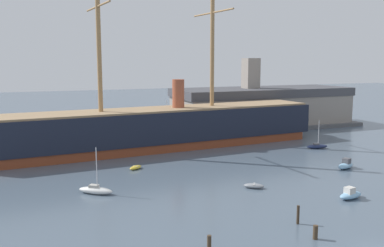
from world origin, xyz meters
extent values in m
cube|color=brown|center=(-3.92, 46.73, 0.74)|extent=(57.36, 12.82, 1.48)
cube|color=black|center=(-3.92, 46.73, 4.13)|extent=(59.75, 13.35, 5.29)
ellipsoid|color=black|center=(23.25, 48.79, 3.39)|extent=(11.24, 8.78, 6.77)
cube|color=#9E7F5B|center=(-3.92, 46.73, 6.93)|extent=(58.52, 12.55, 0.32)
cylinder|color=#A37A4C|center=(-14.26, 45.94, 20.53)|extent=(0.74, 0.74, 27.51)
cylinder|color=#A37A4C|center=(-14.26, 45.94, 23.83)|extent=(1.37, 14.20, 0.30)
cylinder|color=#A37A4C|center=(6.42, 47.51, 20.53)|extent=(0.74, 0.74, 27.51)
cylinder|color=#A37A4C|center=(6.42, 47.51, 23.83)|extent=(1.37, 14.20, 0.30)
cylinder|color=#9E4C33|center=(-0.38, 47.00, 9.42)|extent=(2.12, 2.12, 5.29)
ellipsoid|color=#7FB2D6|center=(7.44, 12.20, 0.38)|extent=(3.44, 1.92, 0.76)
cube|color=beige|center=(7.22, 12.16, 0.99)|extent=(1.14, 1.04, 0.76)
ellipsoid|color=gray|center=(-0.63, 19.73, 0.29)|extent=(2.64, 2.32, 0.59)
cube|color=beige|center=(-0.63, 19.73, 0.51)|extent=(0.72, 0.88, 0.09)
ellipsoid|color=silver|center=(-18.87, 24.72, 0.40)|extent=(4.13, 3.63, 0.81)
cube|color=#B2ADA3|center=(-19.03, 24.85, 0.86)|extent=(1.27, 1.21, 0.43)
cylinder|color=silver|center=(-18.70, 24.58, 3.09)|extent=(0.11, 0.11, 4.89)
ellipsoid|color=#7FB2D6|center=(16.42, 23.15, 0.40)|extent=(3.75, 2.71, 0.81)
cube|color=#4C4C51|center=(16.64, 23.24, 1.05)|extent=(1.35, 1.28, 0.81)
ellipsoid|color=gold|center=(-11.69, 34.03, 0.26)|extent=(2.38, 2.08, 0.53)
cube|color=beige|center=(-11.69, 34.03, 0.46)|extent=(0.64, 0.79, 0.08)
ellipsoid|color=#1E284C|center=(21.60, 36.13, 0.37)|extent=(4.01, 1.88, 0.73)
cube|color=#4C4C51|center=(21.41, 36.17, 0.78)|extent=(1.07, 0.81, 0.39)
cylinder|color=silver|center=(21.79, 36.09, 2.80)|extent=(0.10, 0.10, 4.43)
ellipsoid|color=silver|center=(29.25, 53.37, 0.40)|extent=(4.36, 3.10, 0.81)
cube|color=beige|center=(29.07, 53.46, 0.86)|extent=(1.27, 1.11, 0.43)
cylinder|color=silver|center=(29.44, 53.27, 3.09)|extent=(0.11, 0.11, 4.89)
ellipsoid|color=#7FB2D6|center=(3.84, 65.63, 0.48)|extent=(2.00, 5.21, 0.97)
cube|color=beige|center=(3.86, 65.38, 1.03)|extent=(0.96, 1.35, 0.51)
cylinder|color=silver|center=(3.81, 65.89, 3.70)|extent=(0.13, 0.13, 5.85)
cylinder|color=#423323|center=(-3.29, 4.65, 0.63)|extent=(0.43, 0.43, 1.25)
cylinder|color=#382B1E|center=(-2.59, 8.14, 0.91)|extent=(0.27, 0.27, 1.82)
cylinder|color=#423323|center=(-12.69, 6.25, 0.60)|extent=(0.35, 0.35, 1.21)
cube|color=#565659|center=(26.04, 62.09, 0.40)|extent=(44.83, 17.21, 0.80)
cube|color=gray|center=(26.04, 62.09, 3.97)|extent=(40.76, 14.34, 6.34)
cube|color=#47474C|center=(26.04, 62.09, 8.07)|extent=(41.57, 14.63, 1.86)
cube|color=gray|center=(22.84, 62.09, 12.43)|extent=(3.20, 3.20, 6.84)
camera|label=1|loc=(-26.53, -24.21, 15.47)|focal=40.14mm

